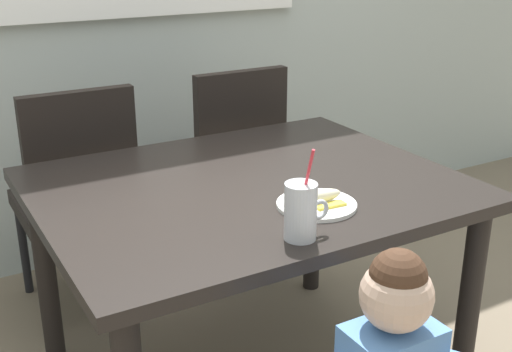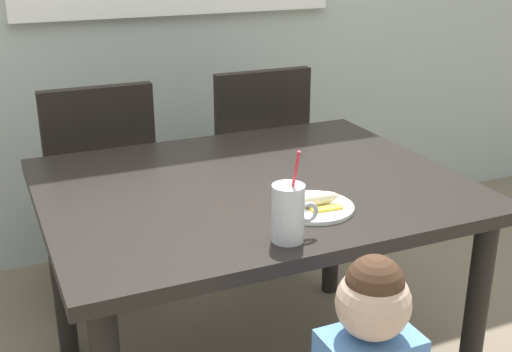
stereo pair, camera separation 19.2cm
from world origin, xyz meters
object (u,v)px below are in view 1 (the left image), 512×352
Objects in this scene: dining_chair_left at (78,190)px; milk_cup at (301,214)px; snack_plate at (317,205)px; dining_table at (248,211)px; dining_chair_right at (229,159)px; peeled_banana at (315,198)px.

milk_cup is at bearing 103.11° from dining_chair_left.
milk_cup reaches higher than snack_plate.
dining_chair_left reaches higher than dining_table.
dining_table is 0.30m from snack_plate.
dining_chair_left is 1.12m from snack_plate.
snack_plate is at bearing 112.66° from dining_chair_left.
dining_chair_right is 1.10m from snack_plate.
dining_chair_right is 4.17× the size of snack_plate.
dining_chair_right is 1.29m from milk_cup.
dining_table is 1.34× the size of dining_chair_left.
milk_cup reaches higher than dining_table.
snack_plate is 0.03m from peeled_banana.
dining_chair_right reaches higher than dining_table.
dining_chair_left is at bearing 112.66° from snack_plate.
peeled_banana is at bearing 44.58° from milk_cup.
snack_plate is at bearing -74.57° from dining_table.
peeled_banana is (0.07, -0.27, 0.13)m from dining_table.
peeled_banana is at bearing -76.36° from dining_table.
milk_cup is 1.08× the size of snack_plate.
peeled_banana reaches higher than dining_table.
dining_chair_right is at bearing 75.49° from peeled_banana.
dining_chair_left is 1.23m from milk_cup.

